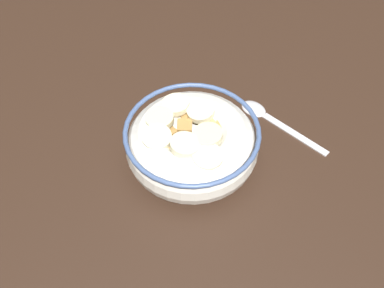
{
  "coord_description": "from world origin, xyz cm",
  "views": [
    {
      "loc": [
        26.05,
        -19.08,
        42.5
      ],
      "look_at": [
        0.0,
        0.0,
        3.0
      ],
      "focal_mm": 37.93,
      "sensor_mm": 36.0,
      "label": 1
    }
  ],
  "objects": [
    {
      "name": "cereal_bowl",
      "position": [
        -0.02,
        -0.03,
        3.29
      ],
      "size": [
        16.77,
        16.77,
        6.79
      ],
      "color": "silver",
      "rests_on": "ground_plane"
    },
    {
      "name": "ground_plane",
      "position": [
        0.0,
        0.0,
        -1.0
      ],
      "size": [
        115.01,
        115.01,
        2.0
      ],
      "primitive_type": "cube",
      "color": "#332116"
    },
    {
      "name": "spoon",
      "position": [
        0.12,
        13.01,
        0.33
      ],
      "size": [
        14.4,
        4.43,
        0.8
      ],
      "color": "silver",
      "rests_on": "ground_plane"
    }
  ]
}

